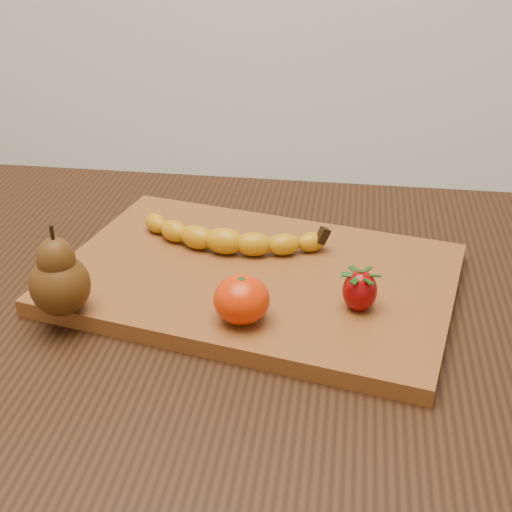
% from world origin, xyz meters
% --- Properties ---
extents(table, '(1.00, 0.70, 0.76)m').
position_xyz_m(table, '(0.00, 0.00, 0.66)').
color(table, black).
rests_on(table, ground).
extents(cutting_board, '(0.50, 0.38, 0.02)m').
position_xyz_m(cutting_board, '(0.02, 0.03, 0.77)').
color(cutting_board, brown).
rests_on(cutting_board, table).
extents(banana, '(0.21, 0.08, 0.03)m').
position_xyz_m(banana, '(-0.02, 0.06, 0.80)').
color(banana, '#C08309').
rests_on(banana, cutting_board).
extents(pear, '(0.07, 0.07, 0.10)m').
position_xyz_m(pear, '(-0.17, -0.09, 0.83)').
color(pear, '#4C2B0C').
rests_on(pear, cutting_board).
extents(mandarin, '(0.07, 0.07, 0.05)m').
position_xyz_m(mandarin, '(0.02, -0.08, 0.80)').
color(mandarin, red).
rests_on(mandarin, cutting_board).
extents(strawberry, '(0.04, 0.04, 0.05)m').
position_xyz_m(strawberry, '(0.14, -0.04, 0.80)').
color(strawberry, '#7D0304').
rests_on(strawberry, cutting_board).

